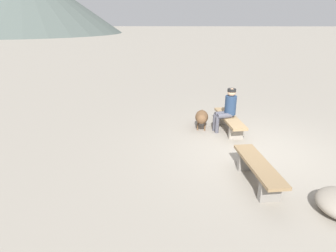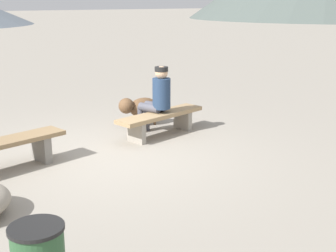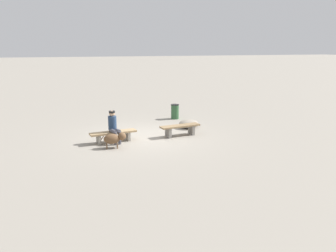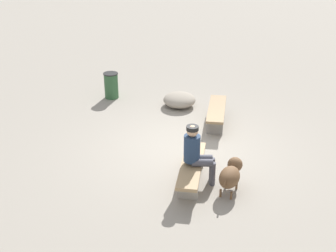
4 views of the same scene
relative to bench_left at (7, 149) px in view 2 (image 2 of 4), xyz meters
name	(u,v)px [view 2 (image 2 of 4)]	position (x,y,z in m)	size (l,w,h in m)	color
ground	(110,158)	(1.46, -0.35, -0.35)	(210.00, 210.00, 0.06)	gray
bench_left	(7,149)	(0.00, 0.00, 0.00)	(1.75, 0.65, 0.46)	gray
bench_right	(161,119)	(2.78, 0.06, -0.01)	(1.86, 0.65, 0.42)	gray
seated_person	(158,96)	(2.78, 0.15, 0.39)	(0.43, 0.63, 1.25)	navy
dog	(140,107)	(2.87, 0.86, 0.04)	(0.91, 0.44, 0.57)	brown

